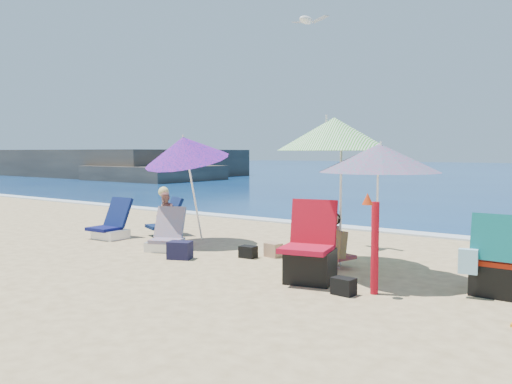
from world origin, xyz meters
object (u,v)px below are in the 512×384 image
Objects in this scene: umbrella_blue at (185,149)px; seagull at (307,20)px; furled_umbrella at (373,239)px; camp_chair_right at (495,266)px; chair_rainbow at (166,239)px; chair_navy at (111,228)px; umbrella_striped at (334,134)px; camp_chair_left at (310,258)px; person_center at (333,241)px; umbrella_turquoise at (379,158)px; person_left at (165,214)px.

seagull reaches higher than umbrella_blue.
furled_umbrella reaches higher than camp_chair_right.
chair_rainbow is at bearing -177.23° from camp_chair_right.
chair_navy is (-6.05, 0.84, -0.48)m from furled_umbrella.
umbrella_striped is 2.81× the size of chair_rainbow.
camp_chair_left reaches higher than camp_chair_right.
person_center is (0.08, -0.14, -1.62)m from umbrella_striped.
furled_umbrella is (0.29, -0.80, -0.97)m from umbrella_turquoise.
camp_chair_left is at bearing -57.33° from seagull.
person_center is at bearing 136.56° from furled_umbrella.
seagull reaches higher than person_center.
chair_navy is at bearing -177.51° from person_center.
umbrella_blue reaches higher than camp_chair_right.
umbrella_blue is at bearing 105.54° from chair_rainbow.
chair_navy is at bearing -126.38° from person_left.
chair_rainbow is at bearing -168.34° from umbrella_striped.
umbrella_striped reaches higher than umbrella_blue.
chair_rainbow is 0.80× the size of person_left.
person_center is at bearing 2.49° from chair_navy.
seagull is at bearing 27.97° from umbrella_blue.
seagull reaches higher than furled_umbrella.
umbrella_blue is 3.96m from camp_chair_left.
furled_umbrella is at bearing -7.83° from chair_rainbow.
umbrella_turquoise is at bearing -17.53° from person_center.
camp_chair_right is 1.24× the size of person_center.
camp_chair_right is (1.50, 0.04, -1.29)m from umbrella_turquoise.
chair_navy is at bearing -175.83° from umbrella_striped.
camp_chair_left is at bearing -19.35° from umbrella_blue.
furled_umbrella reaches higher than person_center.
camp_chair_left is 4.65m from seagull.
camp_chair_right is (5.62, -0.46, -1.43)m from umbrella_blue.
umbrella_striped is 2.26× the size of person_left.
umbrella_turquoise is 1.50× the size of furled_umbrella.
umbrella_turquoise is 5.34m from person_left.
furled_umbrella is 4.79m from seagull.
umbrella_turquoise is 0.86× the size of umbrella_blue.
umbrella_turquoise is at bearing -23.89° from umbrella_striped.
furled_umbrella reaches higher than camp_chair_left.
umbrella_striped is 5.19m from chair_navy.
camp_chair_right reaches higher than chair_navy.
umbrella_striped is 1.83× the size of furled_umbrella.
chair_rainbow is at bearing -171.14° from person_center.
person_left is 1.31× the size of seagull.
umbrella_turquoise is at bearing 47.92° from camp_chair_left.
umbrella_blue is at bearing 160.65° from camp_chair_left.
furled_umbrella reaches higher than person_left.
umbrella_striped is 1.62m from person_center.
umbrella_blue reaches higher than chair_navy.
furled_umbrella is 1.52× the size of person_center.
umbrella_striped is at bearing 4.17° from chair_navy.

